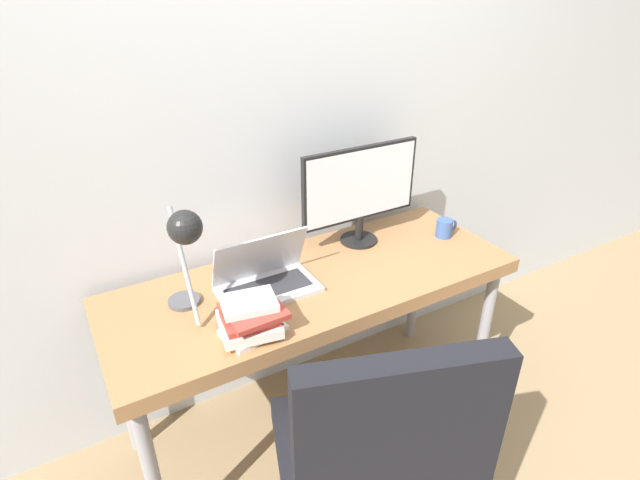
{
  "coord_description": "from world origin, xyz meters",
  "views": [
    {
      "loc": [
        -0.8,
        -1.12,
        1.8
      ],
      "look_at": [
        0.0,
        0.27,
        0.93
      ],
      "focal_mm": 28.0,
      "sensor_mm": 36.0,
      "label": 1
    }
  ],
  "objects_px": {
    "monitor": "(360,188)",
    "mug": "(445,228)",
    "desk_lamp": "(185,242)",
    "office_chair": "(377,460)",
    "book_stack": "(251,318)",
    "laptop": "(266,278)"
  },
  "relations": [
    {
      "from": "laptop",
      "to": "office_chair",
      "type": "bearing_deg",
      "value": -90.0
    },
    {
      "from": "laptop",
      "to": "desk_lamp",
      "type": "relative_size",
      "value": 0.84
    },
    {
      "from": "laptop",
      "to": "monitor",
      "type": "xyz_separation_m",
      "value": [
        0.51,
        0.14,
        0.2
      ]
    },
    {
      "from": "desk_lamp",
      "to": "monitor",
      "type": "bearing_deg",
      "value": 15.17
    },
    {
      "from": "book_stack",
      "to": "mug",
      "type": "xyz_separation_m",
      "value": [
        1.02,
        0.2,
        -0.02
      ]
    },
    {
      "from": "mug",
      "to": "office_chair",
      "type": "bearing_deg",
      "value": -140.88
    },
    {
      "from": "book_stack",
      "to": "mug",
      "type": "height_order",
      "value": "book_stack"
    },
    {
      "from": "laptop",
      "to": "mug",
      "type": "distance_m",
      "value": 0.87
    },
    {
      "from": "monitor",
      "to": "desk_lamp",
      "type": "height_order",
      "value": "desk_lamp"
    },
    {
      "from": "desk_lamp",
      "to": "mug",
      "type": "relative_size",
      "value": 3.89
    },
    {
      "from": "desk_lamp",
      "to": "office_chair",
      "type": "bearing_deg",
      "value": -65.59
    },
    {
      "from": "office_chair",
      "to": "mug",
      "type": "height_order",
      "value": "office_chair"
    },
    {
      "from": "monitor",
      "to": "desk_lamp",
      "type": "bearing_deg",
      "value": -164.83
    },
    {
      "from": "laptop",
      "to": "desk_lamp",
      "type": "bearing_deg",
      "value": -165.43
    },
    {
      "from": "office_chair",
      "to": "book_stack",
      "type": "distance_m",
      "value": 0.57
    },
    {
      "from": "laptop",
      "to": "monitor",
      "type": "distance_m",
      "value": 0.57
    },
    {
      "from": "desk_lamp",
      "to": "mug",
      "type": "height_order",
      "value": "desk_lamp"
    },
    {
      "from": "monitor",
      "to": "book_stack",
      "type": "distance_m",
      "value": 0.77
    },
    {
      "from": "laptop",
      "to": "office_chair",
      "type": "relative_size",
      "value": 0.34
    },
    {
      "from": "laptop",
      "to": "desk_lamp",
      "type": "distance_m",
      "value": 0.41
    },
    {
      "from": "monitor",
      "to": "mug",
      "type": "bearing_deg",
      "value": -23.57
    },
    {
      "from": "monitor",
      "to": "office_chair",
      "type": "bearing_deg",
      "value": -120.59
    }
  ]
}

